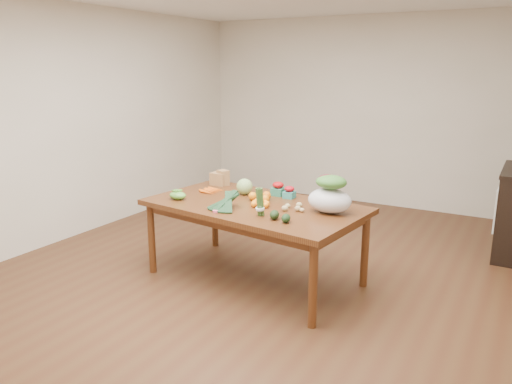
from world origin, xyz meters
The scene contains 24 objects.
floor centered at (0.00, 0.00, 0.00)m, with size 6.00×6.00×0.00m, color #4E311B.
room_walls centered at (0.00, 0.00, 1.35)m, with size 5.02×6.02×2.70m.
dining_table centered at (0.03, -0.26, 0.38)m, with size 1.98×1.10×0.75m, color #552F13.
dish_towel centered at (1.96, 1.40, 0.55)m, with size 0.02×0.28×0.45m, color white.
paper_bag centered at (-0.68, 0.21, 0.83)m, with size 0.23×0.19×0.16m, color #9C7846, non-canonical shape.
cabbage centered at (-0.23, -0.01, 0.83)m, with size 0.16×0.16×0.16m, color #9DBE6E.
strawberry_basket_a centered at (0.07, 0.13, 0.80)m, with size 0.12×0.12×0.11m, color red, non-canonical shape.
strawberry_basket_b centered at (0.21, 0.09, 0.80)m, with size 0.10×0.10×0.09m, color red, non-canonical shape.
orange_a centered at (-0.05, -0.16, 0.79)m, with size 0.08×0.08×0.08m, color orange.
orange_b centered at (0.06, -0.09, 0.79)m, with size 0.09×0.09×0.09m, color orange.
orange_c centered at (0.10, -0.20, 0.79)m, with size 0.08×0.08×0.08m, color orange.
mandarin_cluster centered at (0.11, -0.30, 0.79)m, with size 0.18×0.18×0.09m, color orange, non-canonical shape.
carrots centered at (-0.57, -0.08, 0.76)m, with size 0.22×0.22×0.03m, color orange, non-canonical shape.
snap_pea_bag centered at (-0.70, -0.48, 0.79)m, with size 0.17×0.13×0.08m, color #5A9C34.
kale_bunch centered at (-0.12, -0.58, 0.83)m, with size 0.32×0.40×0.16m, color black, non-canonical shape.
asparagus_bundle centered at (0.26, -0.57, 0.88)m, with size 0.08×0.08×0.25m, color #4E833C, non-canonical shape.
potato_a centered at (0.35, -0.23, 0.77)m, with size 0.05×0.04×0.04m, color tan.
potato_b centered at (0.38, -0.34, 0.78)m, with size 0.06×0.05×0.05m, color tan.
potato_c centered at (0.48, -0.28, 0.77)m, with size 0.06×0.05×0.05m, color tan.
potato_d centered at (0.44, -0.17, 0.77)m, with size 0.06×0.05×0.05m, color tan.
potato_e centered at (0.52, -0.29, 0.77)m, with size 0.04×0.04×0.04m, color tan.
avocado_a centered at (0.41, -0.60, 0.79)m, with size 0.08×0.12×0.08m, color black.
avocado_b centered at (0.53, -0.63, 0.79)m, with size 0.07×0.11×0.07m, color black.
salad_bag centered at (0.73, -0.18, 0.90)m, with size 0.39×0.29×0.30m, color silver, non-canonical shape.
Camera 1 is at (2.24, -4.14, 1.99)m, focal length 35.00 mm.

